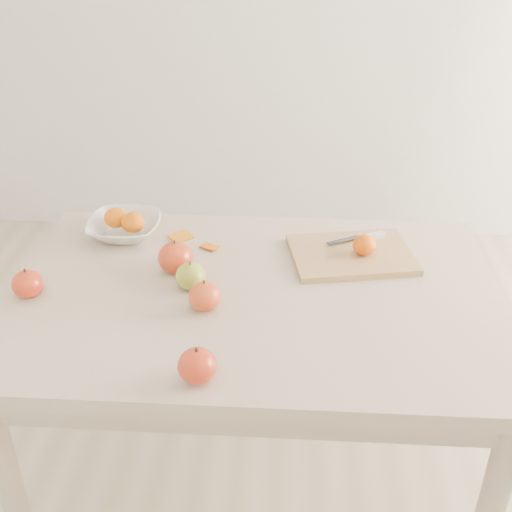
{
  "coord_description": "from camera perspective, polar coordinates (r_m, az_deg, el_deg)",
  "views": [
    {
      "loc": [
        0.08,
        -1.3,
        1.61
      ],
      "look_at": [
        0.0,
        0.05,
        0.82
      ],
      "focal_mm": 45.0,
      "sensor_mm": 36.0,
      "label": 1
    }
  ],
  "objects": [
    {
      "name": "paring_knife",
      "position": [
        1.77,
        9.87,
        1.67
      ],
      "size": [
        0.16,
        0.08,
        0.01
      ],
      "color": "white",
      "rests_on": "cutting_board"
    },
    {
      "name": "cutting_board",
      "position": [
        1.71,
        8.48,
        0.12
      ],
      "size": [
        0.35,
        0.28,
        0.02
      ],
      "primitive_type": "cube",
      "rotation": [
        0.0,
        0.0,
        0.18
      ],
      "color": "tan",
      "rests_on": "table"
    },
    {
      "name": "apple_red_d",
      "position": [
        1.62,
        -19.65,
        -2.34
      ],
      "size": [
        0.07,
        0.07,
        0.07
      ],
      "primitive_type": "ellipsoid",
      "color": "#A70A13",
      "rests_on": "table"
    },
    {
      "name": "fruit_bowl",
      "position": [
        1.83,
        -11.62,
        2.49
      ],
      "size": [
        0.2,
        0.2,
        0.05
      ],
      "primitive_type": "imported",
      "color": "white",
      "rests_on": "table"
    },
    {
      "name": "orange_peel_a",
      "position": [
        1.8,
        -6.68,
        1.6
      ],
      "size": [
        0.07,
        0.07,
        0.01
      ],
      "primitive_type": "cube",
      "rotation": [
        0.21,
        0.0,
        0.76
      ],
      "color": "#C86D0E",
      "rests_on": "table"
    },
    {
      "name": "apple_red_b",
      "position": [
        1.63,
        -7.16,
        -0.12
      ],
      "size": [
        0.09,
        0.09,
        0.08
      ],
      "primitive_type": "ellipsoid",
      "color": "#920305",
      "rests_on": "table"
    },
    {
      "name": "ground",
      "position": [
        2.07,
        -0.09,
        -20.7
      ],
      "size": [
        3.5,
        3.5,
        0.0
      ],
      "primitive_type": "plane",
      "color": "#C6B293",
      "rests_on": "ground"
    },
    {
      "name": "orange_peel_b",
      "position": [
        1.75,
        -4.15,
        0.78
      ],
      "size": [
        0.06,
        0.05,
        0.01
      ],
      "primitive_type": "cube",
      "rotation": [
        -0.14,
        0.0,
        -0.45
      ],
      "color": "#D65B0F",
      "rests_on": "table"
    },
    {
      "name": "board_tangerine",
      "position": [
        1.69,
        9.61,
        0.98
      ],
      "size": [
        0.06,
        0.06,
        0.05
      ],
      "primitive_type": "ellipsoid",
      "color": "#E25807",
      "rests_on": "cutting_board"
    },
    {
      "name": "apple_green",
      "position": [
        1.57,
        -5.82,
        -1.8
      ],
      "size": [
        0.07,
        0.07,
        0.07
      ],
      "primitive_type": "ellipsoid",
      "color": "olive",
      "rests_on": "table"
    },
    {
      "name": "table",
      "position": [
        1.62,
        -0.11,
        -6.06
      ],
      "size": [
        1.2,
        0.8,
        0.75
      ],
      "color": "beige",
      "rests_on": "ground"
    },
    {
      "name": "apple_red_c",
      "position": [
        1.29,
        -5.26,
        -9.68
      ],
      "size": [
        0.08,
        0.08,
        0.07
      ],
      "primitive_type": "ellipsoid",
      "color": "maroon",
      "rests_on": "table"
    },
    {
      "name": "bowl_tangerine_far",
      "position": [
        1.8,
        -10.89,
        2.97
      ],
      "size": [
        0.06,
        0.06,
        0.06
      ],
      "primitive_type": "ellipsoid",
      "color": "#C76207",
      "rests_on": "fruit_bowl"
    },
    {
      "name": "bowl_tangerine_near",
      "position": [
        1.84,
        -12.38,
        3.36
      ],
      "size": [
        0.06,
        0.06,
        0.06
      ],
      "primitive_type": "ellipsoid",
      "color": "#DE6207",
      "rests_on": "fruit_bowl"
    },
    {
      "name": "apple_red_e",
      "position": [
        1.49,
        -4.58,
        -3.58
      ],
      "size": [
        0.08,
        0.08,
        0.07
      ],
      "primitive_type": "ellipsoid",
      "color": "#A01F11",
      "rests_on": "table"
    }
  ]
}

